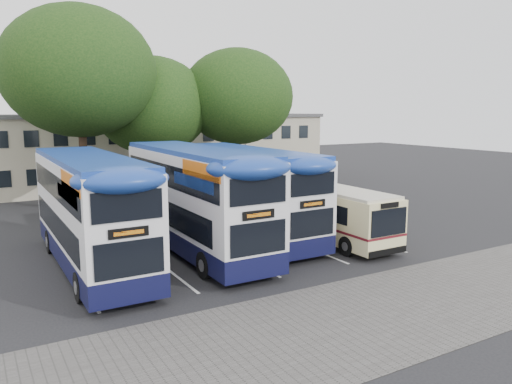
{
  "coord_description": "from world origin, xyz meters",
  "views": [
    {
      "loc": [
        -14.04,
        -16.34,
        6.53
      ],
      "look_at": [
        -1.68,
        5.0,
        2.48
      ],
      "focal_mm": 35.0,
      "sensor_mm": 36.0,
      "label": 1
    }
  ],
  "objects": [
    {
      "name": "bus_dd_right",
      "position": [
        -1.71,
        5.76,
        2.53
      ],
      "size": [
        2.67,
        11.03,
        4.59
      ],
      "color": "#0E0F33",
      "rests_on": "ground"
    },
    {
      "name": "tree_left",
      "position": [
        -7.67,
        16.59,
        8.89
      ],
      "size": [
        9.55,
        9.55,
        12.96
      ],
      "color": "black",
      "rests_on": "ground"
    },
    {
      "name": "bay_lines",
      "position": [
        -3.75,
        5.0,
        0.01
      ],
      "size": [
        14.12,
        11.0,
        0.01
      ],
      "color": "silver",
      "rests_on": "ground"
    },
    {
      "name": "lamp_post",
      "position": [
        6.0,
        19.97,
        5.08
      ],
      "size": [
        0.25,
        1.05,
        9.06
      ],
      "color": "gray",
      "rests_on": "ground"
    },
    {
      "name": "bus_dd_mid",
      "position": [
        -5.11,
        4.73,
        2.66
      ],
      "size": [
        2.81,
        11.6,
        4.83
      ],
      "color": "#0E0F33",
      "rests_on": "ground"
    },
    {
      "name": "bus_single",
      "position": [
        1.52,
        3.69,
        1.55
      ],
      "size": [
        2.34,
        9.2,
        2.74
      ],
      "color": "beige",
      "rests_on": "ground"
    },
    {
      "name": "tree_mid",
      "position": [
        -2.42,
        18.47,
        6.83
      ],
      "size": [
        8.19,
        8.19,
        10.33
      ],
      "color": "black",
      "rests_on": "ground"
    },
    {
      "name": "tree_right",
      "position": [
        3.52,
        16.76,
        7.51
      ],
      "size": [
        8.27,
        8.27,
        11.04
      ],
      "color": "black",
      "rests_on": "ground"
    },
    {
      "name": "paving_strip",
      "position": [
        -2.0,
        -5.0,
        0.01
      ],
      "size": [
        40.0,
        6.0,
        0.01
      ],
      "primitive_type": "cube",
      "color": "#595654",
      "rests_on": "ground"
    },
    {
      "name": "ground",
      "position": [
        0.0,
        0.0,
        0.0
      ],
      "size": [
        120.0,
        120.0,
        0.0
      ],
      "primitive_type": "plane",
      "color": "black",
      "rests_on": "ground"
    },
    {
      "name": "bus_dd_left",
      "position": [
        -9.86,
        4.57,
        2.59
      ],
      "size": [
        2.74,
        11.29,
        4.71
      ],
      "color": "#0E0F33",
      "rests_on": "ground"
    },
    {
      "name": "depot_building",
      "position": [
        0.0,
        26.99,
        3.15
      ],
      "size": [
        32.4,
        8.4,
        6.2
      ],
      "color": "#B0AA8E",
      "rests_on": "ground"
    }
  ]
}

